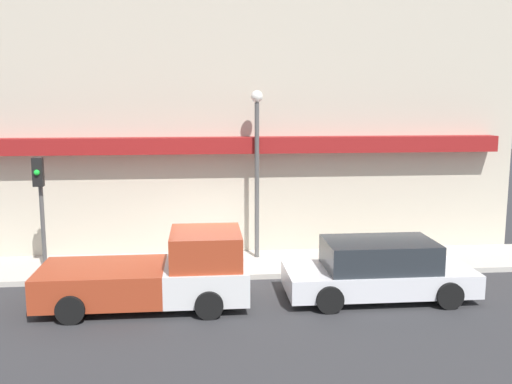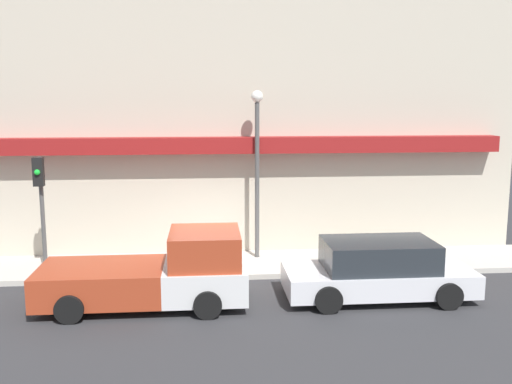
{
  "view_description": "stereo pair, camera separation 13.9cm",
  "coord_description": "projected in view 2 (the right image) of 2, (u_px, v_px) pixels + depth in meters",
  "views": [
    {
      "loc": [
        -0.38,
        -15.47,
        5.07
      ],
      "look_at": [
        1.21,
        1.03,
        2.35
      ],
      "focal_mm": 40.0,
      "sensor_mm": 36.0,
      "label": 1
    },
    {
      "loc": [
        -0.24,
        -15.48,
        5.07
      ],
      "look_at": [
        1.21,
        1.03,
        2.35
      ],
      "focal_mm": 40.0,
      "sensor_mm": 36.0,
      "label": 2
    }
  ],
  "objects": [
    {
      "name": "ground_plane",
      "position": [
        217.0,
        281.0,
        16.06
      ],
      "size": [
        80.0,
        80.0,
        0.0
      ],
      "primitive_type": "plane",
      "color": "#2D2D30"
    },
    {
      "name": "traffic_light",
      "position": [
        40.0,
        194.0,
        15.89
      ],
      "size": [
        0.28,
        0.42,
        3.33
      ],
      "color": "#4C4C4C",
      "rests_on": "sidewalk"
    },
    {
      "name": "building",
      "position": [
        212.0,
        106.0,
        19.26
      ],
      "size": [
        19.8,
        3.8,
        9.81
      ],
      "color": "#BCB29E",
      "rests_on": "ground"
    },
    {
      "name": "pickup_truck",
      "position": [
        158.0,
        273.0,
        14.08
      ],
      "size": [
        5.07,
        2.29,
        1.85
      ],
      "rotation": [
        0.0,
        0.0,
        0.02
      ],
      "color": "silver",
      "rests_on": "ground"
    },
    {
      "name": "sidewalk",
      "position": [
        216.0,
        265.0,
        17.31
      ],
      "size": [
        36.0,
        2.58,
        0.15
      ],
      "color": "#B7B2A8",
      "rests_on": "ground"
    },
    {
      "name": "parked_car",
      "position": [
        378.0,
        270.0,
        14.57
      ],
      "size": [
        4.79,
        2.11,
        1.51
      ],
      "rotation": [
        0.0,
        0.0,
        -0.01
      ],
      "color": "silver",
      "rests_on": "ground"
    },
    {
      "name": "fire_hydrant",
      "position": [
        360.0,
        256.0,
        16.81
      ],
      "size": [
        0.19,
        0.19,
        0.67
      ],
      "color": "yellow",
      "rests_on": "sidewalk"
    },
    {
      "name": "street_lamp",
      "position": [
        257.0,
        154.0,
        17.41
      ],
      "size": [
        0.36,
        0.36,
        5.17
      ],
      "color": "#4C4C4C",
      "rests_on": "sidewalk"
    }
  ]
}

